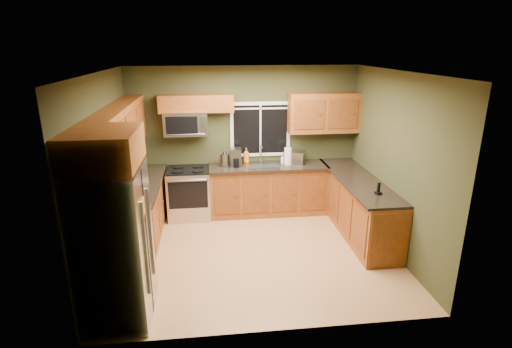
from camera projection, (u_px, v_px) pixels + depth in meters
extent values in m
plane|color=tan|center=(255.00, 252.00, 6.16)|extent=(4.20, 4.20, 0.00)
plane|color=white|center=(255.00, 72.00, 5.33)|extent=(4.20, 4.20, 0.00)
plane|color=#36391E|center=(244.00, 140.00, 7.45)|extent=(4.20, 0.00, 4.20)
plane|color=#36391E|center=(276.00, 220.00, 4.05)|extent=(4.20, 0.00, 4.20)
plane|color=#36391E|center=(105.00, 174.00, 5.51)|extent=(0.00, 3.60, 3.60)
plane|color=#36391E|center=(394.00, 164.00, 5.98)|extent=(0.00, 3.60, 3.60)
cube|color=white|center=(260.00, 129.00, 7.40)|extent=(1.12, 0.03, 1.02)
cube|color=black|center=(260.00, 129.00, 7.39)|extent=(1.00, 0.01, 0.90)
cube|color=white|center=(260.00, 130.00, 7.39)|extent=(0.03, 0.01, 0.90)
cube|color=white|center=(260.00, 108.00, 7.27)|extent=(1.00, 0.01, 0.03)
cube|color=brown|center=(138.00, 218.00, 6.27)|extent=(0.60, 2.65, 0.90)
cube|color=black|center=(137.00, 190.00, 6.13)|extent=(0.65, 2.65, 0.04)
cube|color=brown|center=(268.00, 190.00, 7.49)|extent=(2.17, 0.60, 0.90)
cube|color=black|center=(269.00, 166.00, 7.32)|extent=(2.17, 0.65, 0.04)
cube|color=brown|center=(357.00, 206.00, 6.74)|extent=(0.60, 2.50, 0.90)
cube|color=brown|center=(390.00, 241.00, 5.55)|extent=(0.56, 0.02, 0.82)
cube|color=black|center=(358.00, 180.00, 6.60)|extent=(0.65, 2.50, 0.04)
cube|color=brown|center=(120.00, 130.00, 5.82)|extent=(0.33, 2.65, 0.72)
cube|color=brown|center=(196.00, 103.00, 6.97)|extent=(1.30, 0.33, 0.30)
cube|color=brown|center=(324.00, 113.00, 7.29)|extent=(1.30, 0.33, 0.72)
cube|color=brown|center=(103.00, 148.00, 4.11)|extent=(0.72, 0.90, 0.38)
cube|color=#B7B7BC|center=(115.00, 246.00, 4.46)|extent=(0.72, 0.90, 1.80)
cube|color=slate|center=(145.00, 249.00, 4.30)|extent=(0.03, 0.04, 1.10)
cube|color=slate|center=(150.00, 232.00, 4.68)|extent=(0.03, 0.04, 1.10)
cube|color=black|center=(148.00, 244.00, 4.50)|extent=(0.01, 0.02, 1.78)
cube|color=orange|center=(143.00, 207.00, 4.26)|extent=(0.01, 0.14, 0.20)
cube|color=#B7B7BC|center=(189.00, 194.00, 7.30)|extent=(0.76, 0.65, 0.90)
cube|color=black|center=(188.00, 170.00, 7.16)|extent=(0.76, 0.64, 0.03)
cube|color=black|center=(188.00, 195.00, 6.96)|extent=(0.68, 0.02, 0.50)
cylinder|color=slate|center=(187.00, 181.00, 6.86)|extent=(0.64, 0.04, 0.04)
cylinder|color=black|center=(177.00, 171.00, 7.00)|extent=(0.20, 0.20, 0.01)
cylinder|color=black|center=(198.00, 171.00, 7.04)|extent=(0.20, 0.20, 0.01)
cylinder|color=black|center=(178.00, 167.00, 7.26)|extent=(0.20, 0.20, 0.01)
cylinder|color=black|center=(198.00, 166.00, 7.30)|extent=(0.20, 0.20, 0.01)
cube|color=#B7B7BC|center=(186.00, 123.00, 7.03)|extent=(0.76, 0.38, 0.42)
cube|color=black|center=(182.00, 125.00, 6.84)|extent=(0.54, 0.01, 0.30)
cube|color=slate|center=(203.00, 125.00, 6.88)|extent=(0.10, 0.01, 0.30)
cylinder|color=slate|center=(186.00, 135.00, 6.88)|extent=(0.66, 0.02, 0.02)
cube|color=slate|center=(262.00, 166.00, 7.31)|extent=(0.60, 0.42, 0.02)
cylinder|color=#B7B7BC|center=(261.00, 154.00, 7.44)|extent=(0.03, 0.03, 0.34)
cylinder|color=#B7B7BC|center=(262.00, 146.00, 7.31)|extent=(0.03, 0.18, 0.03)
cube|color=#B7B7BC|center=(295.00, 157.00, 7.43)|extent=(0.44, 0.40, 0.23)
cube|color=black|center=(296.00, 159.00, 7.30)|extent=(0.29, 0.13, 0.16)
cube|color=slate|center=(236.00, 157.00, 7.24)|extent=(0.21, 0.25, 0.33)
cylinder|color=black|center=(236.00, 162.00, 7.18)|extent=(0.12, 0.12, 0.17)
cylinder|color=#B7B7BC|center=(225.00, 160.00, 7.20)|extent=(0.20, 0.20, 0.24)
cone|color=black|center=(225.00, 153.00, 7.16)|extent=(0.13, 0.13, 0.07)
cylinder|color=white|center=(288.00, 156.00, 7.31)|extent=(0.18, 0.18, 0.31)
cylinder|color=slate|center=(288.00, 147.00, 7.26)|extent=(0.03, 0.03, 0.04)
imported|color=orange|center=(246.00, 155.00, 7.44)|extent=(0.12, 0.12, 0.28)
imported|color=white|center=(283.00, 159.00, 7.41)|extent=(0.09, 0.09, 0.17)
imported|color=white|center=(238.00, 161.00, 7.29)|extent=(0.18, 0.18, 0.18)
cube|color=black|center=(378.00, 193.00, 5.90)|extent=(0.10, 0.10, 0.04)
cube|color=black|center=(379.00, 187.00, 5.87)|extent=(0.05, 0.04, 0.15)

